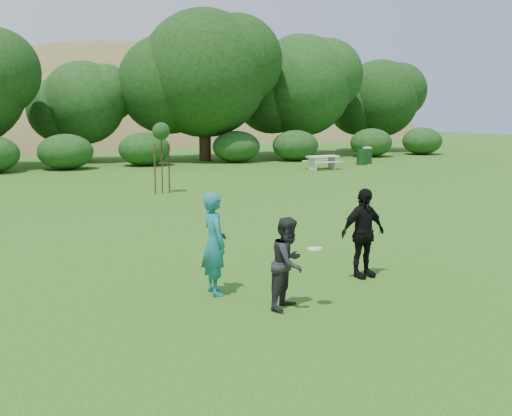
# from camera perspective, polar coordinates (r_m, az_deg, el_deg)

# --- Properties ---
(ground) EXTENTS (120.00, 120.00, 0.00)m
(ground) POSITION_cam_1_polar(r_m,az_deg,el_deg) (12.80, 6.54, -6.71)
(ground) COLOR #19470C
(ground) RESTS_ON ground
(player_teal) EXTENTS (0.53, 0.74, 1.92)m
(player_teal) POSITION_cam_1_polar(r_m,az_deg,el_deg) (11.86, -3.72, -3.16)
(player_teal) COLOR #196B71
(player_teal) RESTS_ON ground
(player_grey) EXTENTS (0.98, 0.93, 1.60)m
(player_grey) POSITION_cam_1_polar(r_m,az_deg,el_deg) (11.06, 2.91, -4.89)
(player_grey) COLOR #232325
(player_grey) RESTS_ON ground
(player_black) EXTENTS (1.09, 0.50, 1.83)m
(player_black) POSITION_cam_1_polar(r_m,az_deg,el_deg) (13.20, 9.49, -2.21)
(player_black) COLOR black
(player_black) RESTS_ON ground
(trash_can_near) EXTENTS (0.60, 0.60, 0.90)m
(trash_can_near) POSITION_cam_1_polar(r_m,az_deg,el_deg) (39.18, 9.36, 4.46)
(trash_can_near) COLOR #143817
(trash_can_near) RESTS_ON ground
(frisbee) EXTENTS (0.27, 0.27, 0.04)m
(frisbee) POSITION_cam_1_polar(r_m,az_deg,el_deg) (10.97, 5.22, -3.63)
(frisbee) COLOR white
(frisbee) RESTS_ON ground
(sapling) EXTENTS (0.70, 0.70, 2.85)m
(sapling) POSITION_cam_1_polar(r_m,az_deg,el_deg) (25.92, -8.43, 6.60)
(sapling) COLOR #392716
(sapling) RESTS_ON ground
(picnic_table) EXTENTS (1.80, 1.48, 0.76)m
(picnic_table) POSITION_cam_1_polar(r_m,az_deg,el_deg) (36.07, 5.96, 4.26)
(picnic_table) COLOR beige
(picnic_table) RESTS_ON ground
(trash_can_lidded) EXTENTS (0.60, 0.60, 1.05)m
(trash_can_lidded) POSITION_cam_1_polar(r_m,az_deg,el_deg) (40.10, 9.85, 4.68)
(trash_can_lidded) COLOR #143918
(trash_can_lidded) RESTS_ON ground
(tree_row) EXTENTS (53.92, 10.38, 9.62)m
(tree_row) POSITION_cam_1_polar(r_m,az_deg,el_deg) (40.10, -14.05, 10.74)
(tree_row) COLOR #3A2616
(tree_row) RESTS_ON ground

